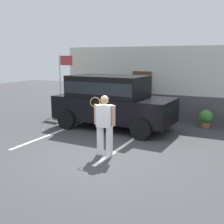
# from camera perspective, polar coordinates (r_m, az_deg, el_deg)

# --- Properties ---
(ground_plane) EXTENTS (40.00, 40.00, 0.00)m
(ground_plane) POSITION_cam_1_polar(r_m,az_deg,el_deg) (8.12, -2.83, -8.85)
(ground_plane) COLOR #38383A
(parking_stripe_0) EXTENTS (0.12, 4.40, 0.01)m
(parking_stripe_0) POSITION_cam_1_polar(r_m,az_deg,el_deg) (10.72, -11.35, -4.08)
(parking_stripe_0) COLOR silver
(parking_stripe_0) RESTS_ON ground_plane
(parking_stripe_1) EXTENTS (0.12, 4.40, 0.01)m
(parking_stripe_1) POSITION_cam_1_polar(r_m,az_deg,el_deg) (9.29, 3.12, -6.25)
(parking_stripe_1) COLOR silver
(parking_stripe_1) RESTS_ON ground_plane
(house_frontage) EXTENTS (9.65, 0.40, 3.22)m
(house_frontage) POSITION_cam_1_polar(r_m,az_deg,el_deg) (13.12, 9.68, 5.41)
(house_frontage) COLOR silver
(house_frontage) RESTS_ON ground_plane
(parked_suv) EXTENTS (4.66, 2.29, 2.05)m
(parked_suv) POSITION_cam_1_polar(r_m,az_deg,el_deg) (11.00, -0.15, 2.59)
(parked_suv) COLOR black
(parked_suv) RESTS_ON ground_plane
(tennis_player_man) EXTENTS (0.77, 0.30, 1.71)m
(tennis_player_man) POSITION_cam_1_polar(r_m,az_deg,el_deg) (7.96, -1.50, -2.50)
(tennis_player_man) COLOR white
(tennis_player_man) RESTS_ON ground_plane
(potted_plant_by_porch) EXTENTS (0.53, 0.53, 0.70)m
(potted_plant_by_porch) POSITION_cam_1_polar(r_m,az_deg,el_deg) (11.88, 18.31, -1.05)
(potted_plant_by_porch) COLOR #9E5638
(potted_plant_by_porch) RESTS_ON ground_plane
(flag_pole) EXTENTS (0.80, 0.10, 2.86)m
(flag_pole) POSITION_cam_1_polar(r_m,az_deg,el_deg) (14.13, -9.78, 7.75)
(flag_pole) COLOR silver
(flag_pole) RESTS_ON ground_plane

